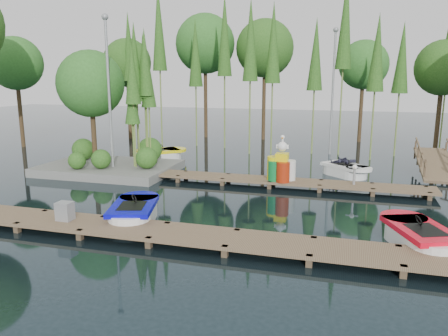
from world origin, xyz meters
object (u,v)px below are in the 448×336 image
(drum_cluster, at_px, (282,167))
(boat_yellow_far, at_px, (159,155))
(boat_red, at_px, (419,238))
(boat_blue, at_px, (134,213))
(yellow_barrel, at_px, (275,168))
(utility_cabinet, at_px, (65,211))
(island, at_px, (104,105))

(drum_cluster, bearing_deg, boat_yellow_far, 151.65)
(boat_yellow_far, bearing_deg, boat_red, -60.47)
(boat_blue, distance_m, boat_yellow_far, 10.20)
(boat_red, relative_size, yellow_barrel, 3.21)
(boat_red, distance_m, utility_cabinet, 10.21)
(utility_cabinet, height_order, drum_cluster, drum_cluster)
(boat_blue, distance_m, drum_cluster, 6.84)
(yellow_barrel, bearing_deg, drum_cluster, -24.43)
(boat_blue, bearing_deg, island, 111.00)
(island, bearing_deg, boat_red, -25.43)
(boat_yellow_far, bearing_deg, utility_cabinet, -102.65)
(boat_yellow_far, distance_m, yellow_barrel, 8.04)
(island, xyz_separation_m, utility_cabinet, (3.24, -7.79, -2.60))
(island, bearing_deg, drum_cluster, -6.12)
(boat_red, height_order, drum_cluster, drum_cluster)
(boat_yellow_far, bearing_deg, boat_blue, -92.28)
(boat_red, xyz_separation_m, boat_yellow_far, (-11.95, 9.39, 0.03))
(boat_red, xyz_separation_m, drum_cluster, (-4.57, 5.40, 0.58))
(yellow_barrel, xyz_separation_m, drum_cluster, (0.33, -0.15, 0.07))
(boat_blue, bearing_deg, boat_red, -14.45)
(boat_blue, bearing_deg, utility_cabinet, -158.68)
(utility_cabinet, bearing_deg, boat_yellow_far, 99.67)
(boat_blue, distance_m, utility_cabinet, 2.09)
(boat_red, bearing_deg, boat_yellow_far, 119.92)
(island, bearing_deg, utility_cabinet, -67.43)
(boat_blue, bearing_deg, drum_cluster, 39.47)
(boat_blue, height_order, boat_red, boat_blue)
(drum_cluster, bearing_deg, boat_blue, -124.76)
(island, relative_size, boat_yellow_far, 2.23)
(boat_red, bearing_deg, island, 132.63)
(boat_blue, height_order, utility_cabinet, boat_blue)
(boat_yellow_far, relative_size, yellow_barrel, 3.11)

